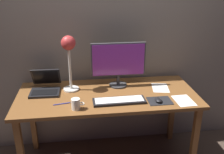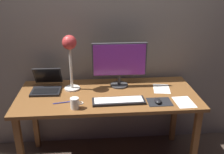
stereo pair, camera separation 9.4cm
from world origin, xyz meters
name	(u,v)px [view 1 (the left image)]	position (x,y,z in m)	size (l,w,h in m)	color
back_wall	(102,23)	(0.00, 0.40, 1.30)	(4.80, 0.06, 2.60)	gray
desk	(107,102)	(0.00, 0.00, 0.66)	(1.60, 0.70, 0.74)	brown
monitor	(118,62)	(0.12, 0.16, 0.98)	(0.50, 0.17, 0.42)	#38383A
keyboard_main	(119,101)	(0.08, -0.17, 0.75)	(0.44, 0.15, 0.03)	black
laptop	(45,85)	(-0.55, 0.14, 0.80)	(0.27, 0.30, 0.19)	black
desk_lamp	(69,51)	(-0.32, 0.13, 1.12)	(0.14, 0.14, 0.51)	beige
mousepad	(160,101)	(0.42, -0.20, 0.74)	(0.20, 0.16, 0.00)	black
mouse	(158,100)	(0.41, -0.21, 0.76)	(0.06, 0.10, 0.03)	black
coffee_mug	(76,104)	(-0.27, -0.25, 0.79)	(0.11, 0.07, 0.09)	white
paper_sheet_near_mouse	(160,88)	(0.51, 0.06, 0.74)	(0.15, 0.21, 0.00)	white
paper_sheet_by_keyboard	(184,101)	(0.63, -0.22, 0.74)	(0.15, 0.21, 0.00)	white
pen	(62,104)	(-0.39, -0.15, 0.74)	(0.01, 0.01, 0.14)	#2633A5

